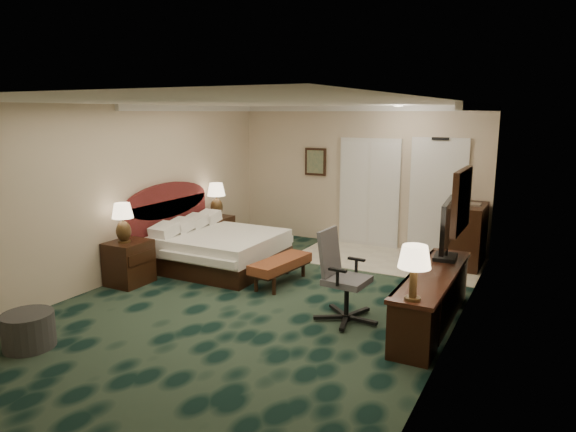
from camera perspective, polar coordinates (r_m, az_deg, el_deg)
The scene contains 24 objects.
floor at distance 7.15m, azimuth -3.08°, elevation -9.74°, with size 5.00×7.50×0.00m, color black.
ceiling at distance 6.67m, azimuth -3.33°, elevation 12.45°, with size 5.00×7.50×0.00m, color silver.
wall_back at distance 10.14m, azimuth 7.79°, elevation 4.38°, with size 5.00×0.00×2.70m, color beige.
wall_left at distance 8.33m, azimuth -18.13°, elevation 2.38°, with size 0.00×7.50×2.70m, color beige.
wall_right at distance 5.92m, azimuth 18.06°, elevation -1.14°, with size 0.00×7.50×2.70m, color beige.
crown_molding at distance 6.66m, azimuth -3.33°, elevation 12.02°, with size 5.00×7.50×0.10m, color silver, non-canonical shape.
tile_patch at distance 9.34m, azimuth 10.96°, elevation -4.77°, with size 3.20×1.70×0.01m, color beige.
headboard at distance 9.12m, azimuth -13.13°, elevation -0.76°, with size 0.12×2.00×1.40m, color #471710, non-canonical shape.
entry_door at distance 9.74m, azimuth 16.27°, elevation 1.95°, with size 1.02×0.06×2.18m, color silver.
closet_doors at distance 10.06m, azimuth 9.00°, elevation 2.56°, with size 1.20×0.06×2.10m, color silver.
wall_art at distance 10.42m, azimuth 3.07°, elevation 6.04°, with size 0.45×0.06×0.55m, color #415E51.
wall_mirror at distance 6.47m, azimuth 18.75°, elevation 1.66°, with size 0.05×0.95×0.75m, color white.
bed at distance 8.74m, azimuth -7.53°, elevation -3.81°, with size 1.86×1.73×0.59m, color white.
nightstand_near at distance 8.21m, azimuth -17.26°, elevation -4.97°, with size 0.53×0.61×0.66m, color black.
nightstand_far at distance 9.90m, azimuth -8.00°, elevation -1.89°, with size 0.50×0.58×0.63m, color black.
lamp_near at distance 8.04m, azimuth -17.85°, elevation -0.72°, with size 0.32×0.32×0.60m, color black, non-canonical shape.
lamp_far at distance 9.82m, azimuth -7.96°, elevation 1.79°, with size 0.34×0.34×0.64m, color black, non-canonical shape.
bed_bench at distance 7.89m, azimuth -0.82°, elevation -6.15°, with size 0.40×1.16×0.39m, color maroon.
ottoman at distance 6.52m, azimuth -26.88°, elevation -11.26°, with size 0.56×0.56×0.40m, color #2E2E2E.
desk at distance 6.60m, azimuth 15.72°, elevation -8.88°, with size 0.51×2.35×0.68m, color black.
tv at distance 7.03m, azimuth 17.25°, elevation -1.48°, with size 0.09×1.01×0.79m, color black.
desk_lamp at distance 5.44m, azimuth 13.81°, elevation -6.11°, with size 0.34×0.34×0.59m, color black, non-canonical shape.
desk_chair at distance 6.47m, azimuth 6.58°, elevation -6.70°, with size 0.67×0.63×1.15m, color #54545A, non-canonical shape.
minibar at distance 9.23m, azimuth 19.21°, elevation -2.04°, with size 0.56×1.00×1.06m, color black.
Camera 1 is at (3.44, -5.71, 2.58)m, focal length 32.00 mm.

